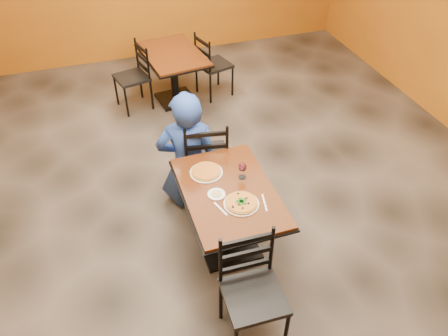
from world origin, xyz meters
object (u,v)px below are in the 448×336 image
object	(u,v)px
table_main	(229,206)
chair_main_far	(205,156)
plate_far	(206,172)
plate_main	(241,204)
pizza_far	(206,171)
diner	(187,149)
pizza_main	(241,203)
chair_second_left	(132,78)
chair_second_right	(214,65)
wine_glass	(242,170)
chair_main_near	(254,297)
side_plate	(216,194)
table_second	(173,66)

from	to	relation	value
table_main	chair_main_far	world-z (taller)	chair_main_far
plate_far	chair_main_far	bearing A→B (deg)	75.17
table_main	plate_main	xyz separation A→B (m)	(0.05, -0.20, 0.20)
plate_main	pizza_far	world-z (taller)	pizza_far
diner	pizza_main	size ratio (longest dim) A/B	4.71
pizza_main	chair_second_left	bearing A→B (deg)	99.00
chair_second_left	diner	size ratio (longest dim) A/B	0.69
table_main	pizza_far	world-z (taller)	pizza_far
chair_second_left	chair_second_right	bearing A→B (deg)	76.17
chair_second_right	wine_glass	bearing A→B (deg)	152.51
plate_main	pizza_main	xyz separation A→B (m)	(0.00, 0.00, 0.02)
chair_main_far	plate_main	bearing A→B (deg)	102.20
chair_main_near	chair_main_far	distance (m)	1.81
plate_far	side_plate	xyz separation A→B (m)	(0.00, -0.32, 0.00)
pizza_main	diner	bearing A→B (deg)	102.39
table_second	plate_far	world-z (taller)	plate_far
side_plate	wine_glass	xyz separation A→B (m)	(0.30, 0.15, 0.08)
pizza_main	table_second	bearing A→B (deg)	87.95
plate_main	plate_far	distance (m)	0.53
chair_second_left	plate_main	xyz separation A→B (m)	(0.49, -3.09, 0.29)
chair_second_right	side_plate	size ratio (longest dim) A/B	5.89
chair_main_near	side_plate	xyz separation A→B (m)	(-0.00, 0.94, 0.25)
chair_second_left	pizza_main	bearing A→B (deg)	-4.83
chair_second_right	table_second	bearing A→B (deg)	74.46
chair_main_far	pizza_main	distance (m)	1.08
chair_main_far	wine_glass	world-z (taller)	chair_main_far
chair_main_near	chair_main_far	bearing A→B (deg)	87.30
table_main	chair_main_far	xyz separation A→B (m)	(0.02, 0.85, -0.05)
table_main	diner	bearing A→B (deg)	102.15
pizza_main	pizza_far	size ratio (longest dim) A/B	1.01
table_second	pizza_main	bearing A→B (deg)	-92.05
pizza_main	side_plate	bearing A→B (deg)	132.49
pizza_far	side_plate	distance (m)	0.32
chair_second_left	pizza_far	world-z (taller)	chair_second_left
table_main	pizza_main	world-z (taller)	pizza_main
diner	plate_main	size ratio (longest dim) A/B	4.32
table_main	plate_far	distance (m)	0.38
chair_second_right	pizza_far	bearing A→B (deg)	145.69
table_main	chair_second_left	distance (m)	2.93
chair_second_left	pizza_main	size ratio (longest dim) A/B	3.27
side_plate	chair_second_left	bearing A→B (deg)	96.31
chair_main_far	chair_second_left	world-z (taller)	chair_main_far
pizza_main	side_plate	distance (m)	0.25
table_main	pizza_far	bearing A→B (deg)	112.25
pizza_main	pizza_far	world-z (taller)	same
plate_far	pizza_main	bearing A→B (deg)	-71.22
plate_far	wine_glass	xyz separation A→B (m)	(0.30, -0.17, 0.08)
table_second	pizza_far	bearing A→B (deg)	-96.17
chair_main_far	diner	world-z (taller)	diner
chair_second_left	side_plate	bearing A→B (deg)	-7.52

